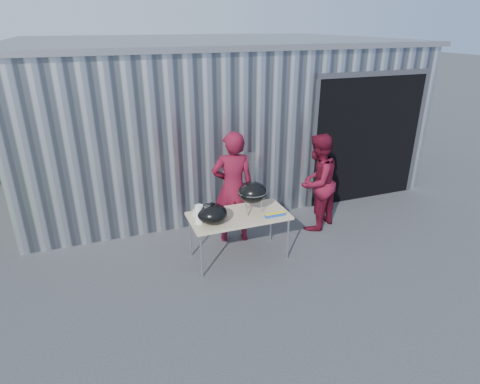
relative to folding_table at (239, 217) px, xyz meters
name	(u,v)px	position (x,y,z in m)	size (l,w,h in m)	color
ground	(244,272)	(-0.07, -0.41, -0.71)	(80.00, 80.00, 0.00)	#343437
building	(211,108)	(0.85, 4.18, 0.83)	(8.20, 6.20, 3.10)	silver
folding_table	(239,217)	(0.00, 0.00, 0.00)	(1.50, 0.75, 0.75)	tan
kettle_grill	(252,187)	(0.22, 0.00, 0.46)	(0.44, 0.44, 0.94)	black
grill_lid	(212,214)	(-0.45, -0.10, 0.18)	(0.44, 0.44, 0.32)	black
paper_towels	(199,214)	(-0.63, -0.05, 0.18)	(0.12, 0.12, 0.28)	white
white_tub	(201,213)	(-0.55, 0.16, 0.09)	(0.20, 0.15, 0.10)	white
foil_box	(275,215)	(0.49, -0.25, 0.07)	(0.32, 0.05, 0.06)	#18459C
person_cook	(233,188)	(0.12, 0.58, 0.24)	(0.69, 0.45, 1.90)	#5A0C1E
person_bystander	(317,182)	(1.64, 0.49, 0.15)	(0.84, 0.65, 1.73)	#5A0C1E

